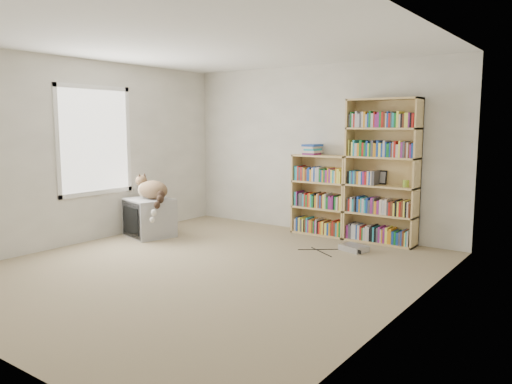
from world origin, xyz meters
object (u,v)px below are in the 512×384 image
Objects in this scene: cat at (153,193)px; bookcase_short at (321,198)px; bookcase_tall at (382,176)px; dvd_player at (354,248)px; crt_tv at (150,218)px.

cat is 0.61× the size of bookcase_short.
bookcase_tall reaches higher than bookcase_short.
bookcase_short reaches higher than dvd_player.
bookcase_tall reaches higher than crt_tv.
bookcase_short is 1.17m from dvd_player.
cat is at bearing -139.21° from bookcase_short.
bookcase_short is (1.95, 1.59, 0.26)m from crt_tv.
dvd_player is (-0.09, -0.64, -0.89)m from bookcase_tall.
crt_tv is 0.39× the size of bookcase_tall.
dvd_player is (0.83, -0.64, -0.50)m from bookcase_short.
crt_tv is 1.06× the size of cat.
cat is (0.10, -0.01, 0.38)m from crt_tv.
bookcase_short is at bearing 40.21° from cat.
cat is at bearing 8.56° from crt_tv.
bookcase_tall is at bearing 44.47° from crt_tv.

